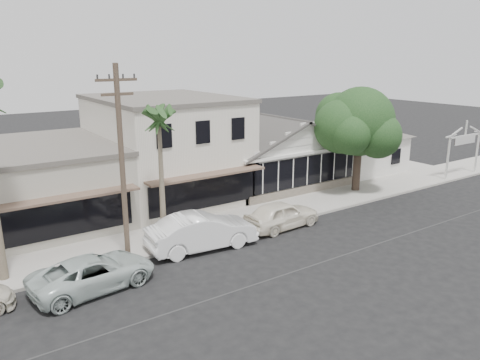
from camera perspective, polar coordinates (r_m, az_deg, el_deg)
ground at (r=23.43m, az=12.86°, el=-8.82°), size 140.00×140.00×0.00m
sidewalk_north at (r=24.38m, az=-12.57°, el=-7.65°), size 90.00×3.50×0.15m
corner_shop at (r=34.72m, az=3.73°, el=3.84°), size 10.40×8.60×5.10m
side_cottage at (r=39.78m, az=13.95°, el=3.22°), size 6.00×6.00×3.00m
arch_sign at (r=40.11m, az=25.75°, el=4.68°), size 4.12×0.12×3.95m
row_building_near at (r=31.32m, az=-9.08°, el=3.65°), size 8.00×10.00×6.50m
row_building_midnear at (r=29.03m, az=-25.22°, el=-0.85°), size 10.00×10.00×4.20m
utility_pole at (r=21.25m, az=-14.21°, el=2.24°), size 1.80×0.24×9.00m
car_0 at (r=26.01m, az=5.09°, el=-4.23°), size 4.61×2.04×1.54m
car_1 at (r=23.24m, az=-4.67°, el=-6.27°), size 5.62×2.44×1.80m
car_2 at (r=20.36m, az=-17.45°, el=-10.75°), size 5.32×2.94×1.41m
shade_tree at (r=33.04m, az=14.04°, el=6.71°), size 6.58×5.95×7.30m
palm_east at (r=22.61m, az=-9.87°, el=7.22°), size 2.63×2.63×7.38m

